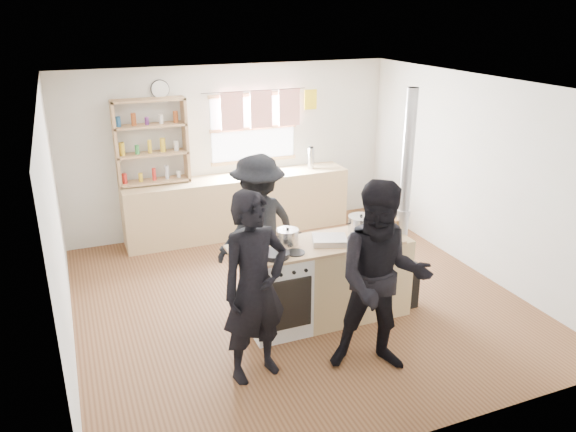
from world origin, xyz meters
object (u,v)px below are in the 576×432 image
Objects in this scene: stockpot_stove at (288,237)px; person_near_right at (382,279)px; thermos at (311,158)px; stockpot_counter at (361,224)px; cooking_island at (327,280)px; bread_board at (391,226)px; person_near_left at (255,288)px; roast_tray at (330,240)px; person_far at (258,226)px; skillet_greens at (275,254)px; flue_heater at (401,253)px.

person_near_right reaches higher than stockpot_stove.
thermos is 1.16× the size of stockpot_counter.
cooking_island is 6.47× the size of bread_board.
stockpot_stove is 0.12× the size of person_near_right.
person_near_right is at bearing -28.60° from person_near_left.
roast_tray is at bearing -175.39° from bread_board.
person_far is (-1.27, 0.86, -0.12)m from bread_board.
flue_heater is (1.57, 0.13, -0.31)m from skillet_greens.
thermos is at bearing 98.86° from person_near_right.
flue_heater is at bearing 4.90° from skillet_greens.
person_near_right is (1.12, -0.32, 0.02)m from person_near_left.
bread_board is (0.79, 0.06, 0.01)m from roast_tray.
cooking_island is 0.72m from stockpot_counter.
bread_board is (1.45, 0.18, 0.02)m from skillet_greens.
cooking_island is 0.79× the size of flue_heater.
stockpot_stove is 0.99m from person_near_left.
stockpot_stove reaches higher than skillet_greens.
flue_heater is at bearing 126.62° from person_far.
flue_heater is at bearing -18.78° from bread_board.
roast_tray is 1.04m from person_far.
person_near_left is at bearing -127.53° from skillet_greens.
thermos reaches higher than skillet_greens.
stockpot_counter reaches higher than skillet_greens.
person_near_left is (-0.39, -0.51, -0.05)m from skillet_greens.
person_near_right is at bearing -104.66° from thermos.
thermos is 4.03m from person_near_left.
bread_board is 0.12× the size of flue_heater.
flue_heater reaches higher than person_far.
skillet_greens is at bearing -173.06° from bread_board.
stockpot_stove is at bearing 73.45° from person_far.
cooking_island is 6.86× the size of stockpot_counter.
roast_tray is 0.25× the size of person_far.
bread_board is (0.79, 0.02, 0.51)m from cooking_island.
person_near_right is at bearing -86.40° from cooking_island.
stockpot_counter is (-0.61, -2.68, -0.04)m from thermos.
stockpot_counter is 0.15× the size of person_near_right.
roast_tray is 0.23× the size of person_near_right.
thermos is at bearing 77.27° from stockpot_counter.
skillet_greens is 1.10× the size of bread_board.
stockpot_stove is (-0.43, 0.09, 0.55)m from cooking_island.
stockpot_counter is at bearing -102.73° from thermos.
person_far is at bearing 129.91° from person_near_right.
stockpot_counter reaches higher than roast_tray.
skillet_greens is 1.10m from person_near_right.
stockpot_counter is 0.61m from flue_heater.
thermos reaches higher than roast_tray.
person_near_left is 1.06× the size of person_far.
cooking_island is 8.50× the size of stockpot_stove.
stockpot_stove is 1.22m from bread_board.
person_near_right is at bearing -131.19° from flue_heater.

